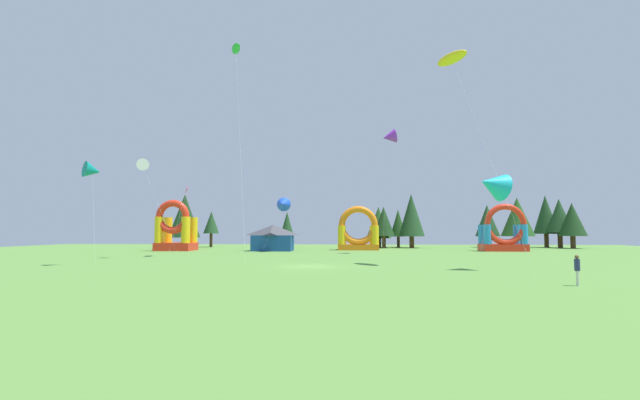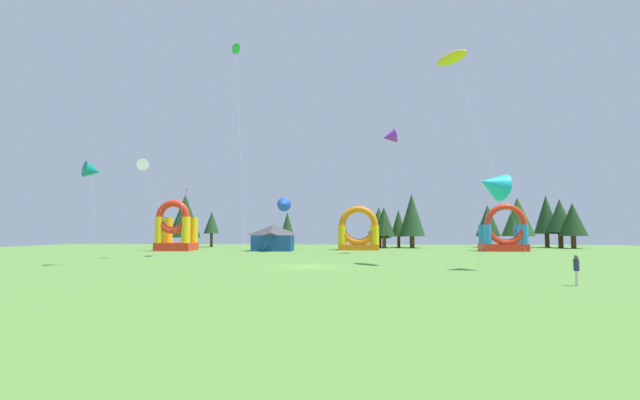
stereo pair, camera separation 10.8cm
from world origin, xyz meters
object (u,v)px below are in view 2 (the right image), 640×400
object	(u,v)px
kite_teal_delta	(92,171)
kite_blue_delta	(283,204)
kite_white_delta	(143,165)
inflatable_blue_arch	(504,235)
kite_green_parafoil	(236,49)
kite_pink_diamond	(188,190)
kite_purple_delta	(389,137)
kite_cyan_delta	(492,185)
festival_tent	(273,238)
inflatable_yellow_castle	(358,234)
inflatable_red_slide	(175,232)
person_far_side	(576,267)
kite_yellow_parafoil	(451,58)

from	to	relation	value
kite_teal_delta	kite_blue_delta	size ratio (longest dim) A/B	1.16
kite_white_delta	inflatable_blue_arch	xyz separation A→B (m)	(45.00, 18.73, -7.73)
kite_green_parafoil	kite_pink_diamond	world-z (taller)	kite_green_parafoil
kite_green_parafoil	kite_teal_delta	xyz separation A→B (m)	(-9.08, -12.87, -16.02)
kite_purple_delta	kite_cyan_delta	bearing A→B (deg)	-77.28
kite_teal_delta	festival_tent	world-z (taller)	kite_teal_delta
kite_green_parafoil	kite_pink_diamond	bearing A→B (deg)	132.06
inflatable_blue_arch	inflatable_yellow_castle	distance (m)	21.15
kite_purple_delta	inflatable_red_slide	xyz separation A→B (m)	(-31.11, 6.84, -12.41)
kite_purple_delta	inflatable_yellow_castle	distance (m)	17.18
inflatable_blue_arch	kite_pink_diamond	bearing A→B (deg)	-172.62
kite_teal_delta	kite_pink_diamond	size ratio (longest dim) A/B	0.97
kite_pink_diamond	person_far_side	distance (m)	49.57
kite_cyan_delta	kite_blue_delta	world-z (taller)	kite_blue_delta
person_far_side	festival_tent	world-z (taller)	festival_tent
kite_green_parafoil	inflatable_yellow_castle	size ratio (longest dim) A/B	3.66
kite_yellow_parafoil	inflatable_yellow_castle	size ratio (longest dim) A/B	2.76
inflatable_yellow_castle	festival_tent	bearing A→B (deg)	-164.51
kite_cyan_delta	inflatable_blue_arch	distance (m)	33.88
kite_blue_delta	inflatable_red_slide	bearing A→B (deg)	169.99
kite_teal_delta	kite_pink_diamond	bearing A→B (deg)	90.19
kite_teal_delta	festival_tent	distance (m)	30.91
kite_teal_delta	kite_purple_delta	distance (m)	35.31
kite_yellow_parafoil	festival_tent	world-z (taller)	kite_yellow_parafoil
kite_pink_diamond	festival_tent	xyz separation A→B (m)	(11.10, 5.18, -6.70)
kite_teal_delta	person_far_side	world-z (taller)	kite_teal_delta
kite_blue_delta	kite_green_parafoil	bearing A→B (deg)	-107.91
inflatable_blue_arch	festival_tent	distance (m)	33.60
kite_yellow_parafoil	kite_teal_delta	xyz separation A→B (m)	(-31.19, -1.91, -9.94)
person_far_side	kite_white_delta	bearing A→B (deg)	70.99
kite_green_parafoil	person_far_side	world-z (taller)	kite_green_parafoil
kite_yellow_parafoil	inflatable_blue_arch	xyz separation A→B (m)	(13.44, 26.90, -15.67)
kite_white_delta	kite_purple_delta	xyz separation A→B (m)	(27.89, 10.88, 5.11)
kite_yellow_parafoil	inflatable_red_slide	bearing A→B (deg)	143.33
kite_white_delta	kite_blue_delta	bearing A→B (deg)	47.98
kite_teal_delta	inflatable_red_slide	size ratio (longest dim) A/B	1.19
kite_blue_delta	inflatable_blue_arch	size ratio (longest dim) A/B	1.13
kite_yellow_parafoil	kite_purple_delta	world-z (taller)	kite_yellow_parafoil
inflatable_yellow_castle	festival_tent	distance (m)	13.13
kite_teal_delta	festival_tent	xyz separation A→B (m)	(11.03, 28.20, -6.21)
kite_cyan_delta	kite_pink_diamond	distance (m)	41.86
inflatable_red_slide	kite_white_delta	bearing A→B (deg)	-79.72
kite_white_delta	kite_green_parafoil	bearing A→B (deg)	16.48
inflatable_yellow_castle	person_far_side	bearing A→B (deg)	-76.55
kite_yellow_parafoil	inflatable_blue_arch	bearing A→B (deg)	63.46
kite_green_parafoil	kite_cyan_delta	distance (m)	33.51
kite_teal_delta	inflatable_red_slide	xyz separation A→B (m)	(-3.59, 27.80, -5.30)
kite_yellow_parafoil	kite_pink_diamond	size ratio (longest dim) A/B	2.03
kite_cyan_delta	inflatable_blue_arch	xyz separation A→B (m)	(11.76, 31.52, -4.01)
kite_cyan_delta	kite_teal_delta	world-z (taller)	kite_teal_delta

